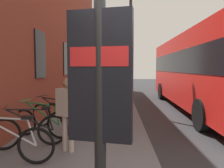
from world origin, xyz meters
The scene contains 12 objects.
ground centered at (6.00, -1.00, 0.00)m, with size 60.00×60.00×0.00m, color #2D2D30.
sidewalk_pavement centered at (8.00, 1.75, 0.06)m, with size 24.00×3.50×0.12m, color slate.
station_facade centered at (8.99, 3.80, 4.67)m, with size 22.00×0.65×9.35m.
bicycle_far_end centered at (2.13, 2.86, 0.51)m, with size 0.48×1.77×0.97m.
bicycle_leaning_wall centered at (2.99, 2.83, 0.51)m, with size 0.71×1.69×0.97m.
bicycle_beside_lamp centered at (3.73, 2.82, 0.51)m, with size 0.58×1.73×0.97m.
bicycle_under_window centered at (4.57, 2.71, 0.51)m, with size 0.71×1.69×0.97m.
transit_info_sign centered at (0.08, 0.95, 1.72)m, with size 0.19×0.56×2.40m.
city_bus centered at (8.14, -3.00, 1.92)m, with size 10.54×2.79×3.35m.
pedestrian_crossing_street centered at (2.79, 1.89, 1.10)m, with size 0.39×0.57×1.61m.
pedestrian_near_bus centered at (6.20, 1.78, 1.18)m, with size 0.60×0.45×1.74m.
street_lamp centered at (7.33, 0.30, 3.18)m, with size 0.28×0.28×5.17m.
Camera 1 is at (-1.68, 0.79, 1.94)m, focal length 33.89 mm.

